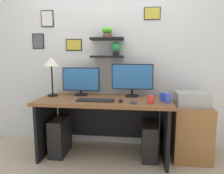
# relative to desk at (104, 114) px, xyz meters

# --- Properties ---
(ground_plane) EXTENTS (8.00, 8.00, 0.00)m
(ground_plane) POSITION_rel_desk_xyz_m (0.00, -0.06, -0.54)
(ground_plane) COLOR tan
(back_wall_assembly) EXTENTS (4.40, 0.24, 2.70)m
(back_wall_assembly) POSITION_rel_desk_xyz_m (-0.00, 0.38, 0.81)
(back_wall_assembly) COLOR silver
(back_wall_assembly) RESTS_ON ground
(desk) EXTENTS (1.64, 0.68, 0.75)m
(desk) POSITION_rel_desk_xyz_m (0.00, 0.00, 0.00)
(desk) COLOR brown
(desk) RESTS_ON ground
(monitor_left) EXTENTS (0.51, 0.18, 0.38)m
(monitor_left) POSITION_rel_desk_xyz_m (-0.35, 0.16, 0.40)
(monitor_left) COLOR black
(monitor_left) RESTS_ON desk
(monitor_right) EXTENTS (0.54, 0.18, 0.43)m
(monitor_right) POSITION_rel_desk_xyz_m (0.35, 0.16, 0.44)
(monitor_right) COLOR black
(monitor_right) RESTS_ON desk
(keyboard) EXTENTS (0.44, 0.14, 0.02)m
(keyboard) POSITION_rel_desk_xyz_m (-0.08, -0.18, 0.22)
(keyboard) COLOR black
(keyboard) RESTS_ON desk
(computer_mouse) EXTENTS (0.06, 0.09, 0.03)m
(computer_mouse) POSITION_rel_desk_xyz_m (0.23, -0.20, 0.22)
(computer_mouse) COLOR black
(computer_mouse) RESTS_ON desk
(desk_lamp) EXTENTS (0.20, 0.20, 0.51)m
(desk_lamp) POSITION_rel_desk_xyz_m (-0.71, 0.05, 0.63)
(desk_lamp) COLOR black
(desk_lamp) RESTS_ON desk
(cell_phone) EXTENTS (0.07, 0.14, 0.01)m
(cell_phone) POSITION_rel_desk_xyz_m (0.37, -0.23, 0.21)
(cell_phone) COLOR #2D2D33
(cell_phone) RESTS_ON desk
(coffee_mug) EXTENTS (0.08, 0.08, 0.09)m
(coffee_mug) POSITION_rel_desk_xyz_m (0.57, -0.24, 0.25)
(coffee_mug) COLOR red
(coffee_mug) RESTS_ON desk
(pen_cup) EXTENTS (0.07, 0.07, 0.10)m
(pen_cup) POSITION_rel_desk_xyz_m (0.71, -0.08, 0.26)
(pen_cup) COLOR blue
(pen_cup) RESTS_ON desk
(water_cup) EXTENTS (0.07, 0.07, 0.11)m
(water_cup) POSITION_rel_desk_xyz_m (0.76, -0.18, 0.26)
(water_cup) COLOR blue
(water_cup) RESTS_ON desk
(drawer_cabinet) EXTENTS (0.44, 0.50, 0.67)m
(drawer_cabinet) POSITION_rel_desk_xyz_m (1.08, 0.05, -0.20)
(drawer_cabinet) COLOR brown
(drawer_cabinet) RESTS_ON ground
(printer) EXTENTS (0.38, 0.34, 0.17)m
(printer) POSITION_rel_desk_xyz_m (1.08, 0.05, 0.22)
(printer) COLOR #9E9EA3
(printer) RESTS_ON drawer_cabinet
(computer_tower_left) EXTENTS (0.18, 0.40, 0.48)m
(computer_tower_left) POSITION_rel_desk_xyz_m (-0.58, -0.07, -0.30)
(computer_tower_left) COLOR black
(computer_tower_left) RESTS_ON ground
(computer_tower_right) EXTENTS (0.18, 0.40, 0.44)m
(computer_tower_right) POSITION_rel_desk_xyz_m (0.57, -0.03, -0.32)
(computer_tower_right) COLOR black
(computer_tower_right) RESTS_ON ground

